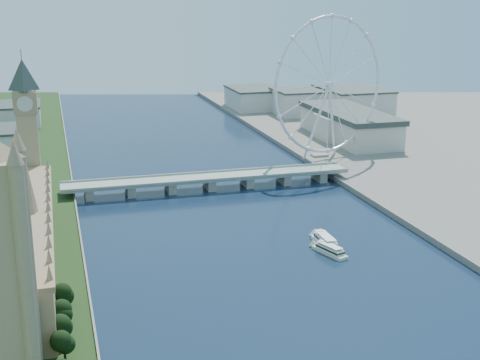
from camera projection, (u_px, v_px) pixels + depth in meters
name	position (u px, v px, depth m)	size (l,w,h in m)	color
parliament_range	(29.00, 239.00, 351.00)	(24.00, 200.00, 70.00)	tan
big_ben	(26.00, 115.00, 438.42)	(20.02, 20.02, 110.00)	tan
westminster_bridge	(209.00, 180.00, 508.35)	(220.00, 22.00, 9.50)	gray
london_eye	(329.00, 86.00, 574.78)	(113.60, 39.12, 124.30)	silver
county_hall	(348.00, 141.00, 676.66)	(54.00, 144.00, 35.00)	beige
city_skyline	(190.00, 110.00, 757.17)	(505.00, 280.00, 32.00)	beige
tour_boat_near	(330.00, 254.00, 380.67)	(6.92, 27.23, 5.99)	beige
tour_boat_far	(325.00, 246.00, 393.17)	(8.00, 31.22, 6.91)	white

